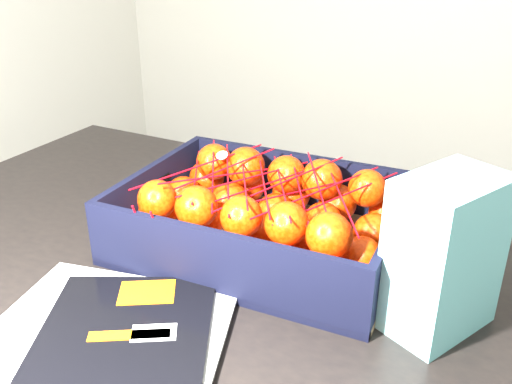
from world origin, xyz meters
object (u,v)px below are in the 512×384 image
at_px(retail_carton, 443,255).
at_px(table, 207,299).
at_px(magazine_stack, 107,343).
at_px(produce_crate, 264,230).

bearing_deg(retail_carton, table, -158.20).
bearing_deg(table, magazine_stack, -87.71).
relative_size(magazine_stack, retail_carton, 1.76).
relative_size(table, produce_crate, 2.87).
distance_m(table, magazine_stack, 0.28).
distance_m(magazine_stack, retail_carton, 0.43).
height_order(produce_crate, retail_carton, retail_carton).
bearing_deg(magazine_stack, retail_carton, 31.85).
relative_size(table, retail_carton, 5.98).
xyz_separation_m(table, retail_carton, (0.36, -0.04, 0.20)).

